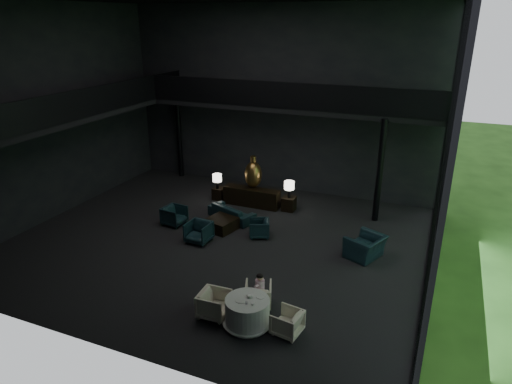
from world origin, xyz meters
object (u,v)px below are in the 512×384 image
at_px(window_armchair, 366,242).
at_px(dining_table, 247,314).
at_px(bronze_urn, 253,174).
at_px(dining_chair_east, 287,322).
at_px(dining_chair_north, 258,294).
at_px(dining_chair_west, 214,303).
at_px(child, 260,283).
at_px(console, 252,197).
at_px(table_lamp_left, 217,178).
at_px(sofa, 232,210).
at_px(lounge_armchair_east, 259,228).
at_px(side_table_right, 289,204).
at_px(coffee_table, 221,224).
at_px(lounge_armchair_south, 199,231).
at_px(side_table_left, 219,193).
at_px(lounge_armchair_west, 174,214).
at_px(table_lamp_right, 289,186).

distance_m(window_armchair, dining_table, 5.21).
bearing_deg(bronze_urn, dining_chair_east, -61.31).
xyz_separation_m(dining_chair_north, dining_chair_west, (-0.89, -0.88, 0.04)).
bearing_deg(child, console, -65.02).
xyz_separation_m(table_lamp_left, sofa, (1.41, -1.55, -0.62)).
height_order(dining_table, dining_chair_north, dining_table).
xyz_separation_m(table_lamp_left, lounge_armchair_east, (2.99, -2.56, -0.66)).
bearing_deg(table_lamp_left, bronze_urn, 6.19).
distance_m(side_table_right, dining_chair_west, 7.49).
bearing_deg(coffee_table, lounge_armchair_south, -103.07).
bearing_deg(table_lamp_left, dining_chair_north, -54.76).
bearing_deg(dining_table, dining_chair_north, 94.28).
distance_m(bronze_urn, dining_chair_north, 7.34).
xyz_separation_m(console, side_table_left, (-1.60, 0.11, -0.12)).
bearing_deg(child, lounge_armchair_south, -38.31).
bearing_deg(window_armchair, dining_chair_north, -7.05).
height_order(lounge_armchair_west, coffee_table, lounge_armchair_west).
distance_m(sofa, lounge_armchair_west, 2.22).
bearing_deg(coffee_table, sofa, 93.02).
height_order(lounge_armchair_south, dining_table, lounge_armchair_south).
distance_m(lounge_armchair_east, coffee_table, 1.52).
xyz_separation_m(bronze_urn, dining_table, (3.03, -7.53, -1.01)).
xyz_separation_m(coffee_table, dining_chair_west, (2.20, -4.77, 0.17)).
relative_size(lounge_armchair_west, dining_table, 0.64).
relative_size(side_table_right, lounge_armchair_south, 0.65).
height_order(table_lamp_right, dining_chair_north, table_lamp_right).
bearing_deg(dining_chair_west, coffee_table, 22.61).
xyz_separation_m(console, bronze_urn, (-0.00, 0.17, 0.96)).
relative_size(bronze_urn, dining_chair_east, 2.12).
relative_size(lounge_armchair_south, child, 1.57).
xyz_separation_m(table_lamp_right, lounge_armchair_south, (-2.01, -3.89, -0.63)).
xyz_separation_m(side_table_left, table_lamp_right, (3.20, 0.00, 0.80)).
height_order(side_table_left, table_lamp_right, table_lamp_right).
relative_size(table_lamp_left, side_table_right, 1.16).
xyz_separation_m(bronze_urn, lounge_armchair_east, (1.39, -2.74, -1.01)).
distance_m(side_table_left, side_table_right, 3.20).
height_order(table_lamp_right, lounge_armchair_west, table_lamp_right).
relative_size(window_armchair, child, 2.32).
height_order(side_table_right, lounge_armchair_west, lounge_armchair_west).
bearing_deg(coffee_table, lounge_armchair_west, -171.45).
distance_m(dining_chair_north, child, 0.38).
height_order(console, dining_table, console).
relative_size(bronze_urn, lounge_armchair_east, 2.05).
bearing_deg(dining_chair_east, coffee_table, -129.35).
height_order(table_lamp_left, sofa, table_lamp_left).
xyz_separation_m(lounge_armchair_east, lounge_armchair_south, (-1.80, -1.21, 0.11)).
distance_m(console, window_armchair, 5.81).
relative_size(bronze_urn, side_table_left, 2.59).
height_order(side_table_right, table_lamp_right, table_lamp_right).
height_order(table_lamp_right, sofa, table_lamp_right).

